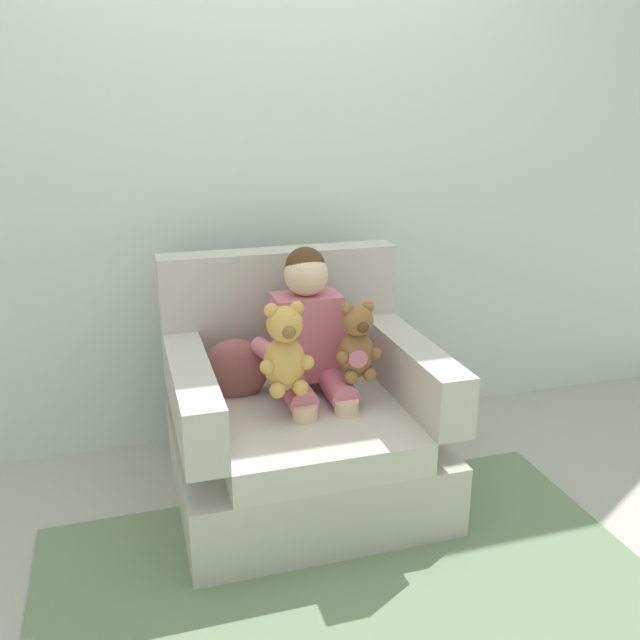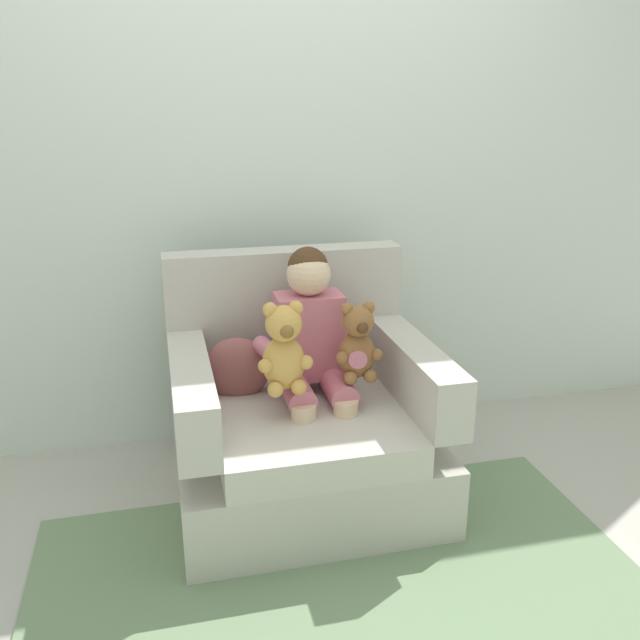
{
  "view_description": "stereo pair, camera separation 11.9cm",
  "coord_description": "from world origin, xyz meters",
  "px_view_note": "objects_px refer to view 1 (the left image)",
  "views": [
    {
      "loc": [
        -0.62,
        -2.28,
        1.53
      ],
      "look_at": [
        0.05,
        -0.05,
        0.76
      ],
      "focal_mm": 38.04,
      "sensor_mm": 36.0,
      "label": 1
    },
    {
      "loc": [
        -0.5,
        -2.32,
        1.53
      ],
      "look_at": [
        0.05,
        -0.05,
        0.76
      ],
      "focal_mm": 38.04,
      "sensor_mm": 36.0,
      "label": 2
    }
  ],
  "objects_px": {
    "plush_brown": "(357,343)",
    "throw_pillow": "(235,371)",
    "seated_child": "(311,345)",
    "armchair": "(301,423)",
    "plush_honey": "(285,351)"
  },
  "relations": [
    {
      "from": "armchair",
      "to": "throw_pillow",
      "type": "height_order",
      "value": "armchair"
    },
    {
      "from": "seated_child",
      "to": "plush_brown",
      "type": "relative_size",
      "value": 2.73
    },
    {
      "from": "seated_child",
      "to": "throw_pillow",
      "type": "bearing_deg",
      "value": 154.85
    },
    {
      "from": "plush_honey",
      "to": "armchair",
      "type": "bearing_deg",
      "value": 34.27
    },
    {
      "from": "armchair",
      "to": "plush_honey",
      "type": "xyz_separation_m",
      "value": [
        -0.09,
        -0.14,
        0.37
      ]
    },
    {
      "from": "plush_brown",
      "to": "throw_pillow",
      "type": "distance_m",
      "value": 0.5
    },
    {
      "from": "seated_child",
      "to": "plush_honey",
      "type": "relative_size",
      "value": 2.46
    },
    {
      "from": "seated_child",
      "to": "plush_brown",
      "type": "height_order",
      "value": "seated_child"
    },
    {
      "from": "plush_brown",
      "to": "throw_pillow",
      "type": "height_order",
      "value": "plush_brown"
    },
    {
      "from": "plush_brown",
      "to": "seated_child",
      "type": "bearing_deg",
      "value": 131.77
    },
    {
      "from": "armchair",
      "to": "seated_child",
      "type": "bearing_deg",
      "value": 24.83
    },
    {
      "from": "armchair",
      "to": "plush_honey",
      "type": "distance_m",
      "value": 0.41
    },
    {
      "from": "plush_brown",
      "to": "armchair",
      "type": "bearing_deg",
      "value": 145.51
    },
    {
      "from": "throw_pillow",
      "to": "seated_child",
      "type": "bearing_deg",
      "value": -18.71
    },
    {
      "from": "plush_honey",
      "to": "throw_pillow",
      "type": "relative_size",
      "value": 1.29
    }
  ]
}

